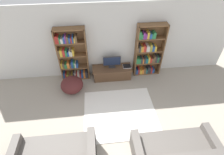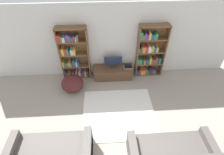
{
  "view_description": "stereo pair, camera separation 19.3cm",
  "coord_description": "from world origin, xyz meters",
  "px_view_note": "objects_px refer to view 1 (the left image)",
  "views": [
    {
      "loc": [
        -0.4,
        -0.99,
        4.25
      ],
      "look_at": [
        0.04,
        3.07,
        0.7
      ],
      "focal_mm": 28.0,
      "sensor_mm": 36.0,
      "label": 1
    },
    {
      "loc": [
        -0.21,
        -1.01,
        4.25
      ],
      "look_at": [
        0.04,
        3.07,
        0.7
      ],
      "focal_mm": 28.0,
      "sensor_mm": 36.0,
      "label": 2
    }
  ],
  "objects_px": {
    "laptop": "(127,66)",
    "couch_right_sofa": "(176,152)",
    "bookshelf_right": "(148,52)",
    "beanbag_ottoman": "(72,85)",
    "tv_stand": "(112,72)",
    "television": "(112,62)",
    "bookshelf_left": "(72,57)"
  },
  "relations": [
    {
      "from": "laptop",
      "to": "bookshelf_left",
      "type": "bearing_deg",
      "value": 175.83
    },
    {
      "from": "tv_stand",
      "to": "couch_right_sofa",
      "type": "height_order",
      "value": "couch_right_sofa"
    },
    {
      "from": "bookshelf_right",
      "to": "tv_stand",
      "type": "relative_size",
      "value": 1.38
    },
    {
      "from": "bookshelf_right",
      "to": "laptop",
      "type": "xyz_separation_m",
      "value": [
        -0.73,
        -0.14,
        -0.46
      ]
    },
    {
      "from": "television",
      "to": "laptop",
      "type": "distance_m",
      "value": 0.58
    },
    {
      "from": "bookshelf_right",
      "to": "laptop",
      "type": "bearing_deg",
      "value": -169.46
    },
    {
      "from": "bookshelf_right",
      "to": "television",
      "type": "distance_m",
      "value": 1.3
    },
    {
      "from": "tv_stand",
      "to": "beanbag_ottoman",
      "type": "distance_m",
      "value": 1.51
    },
    {
      "from": "television",
      "to": "beanbag_ottoman",
      "type": "bearing_deg",
      "value": -156.44
    },
    {
      "from": "couch_right_sofa",
      "to": "beanbag_ottoman",
      "type": "distance_m",
      "value": 3.63
    },
    {
      "from": "laptop",
      "to": "beanbag_ottoman",
      "type": "bearing_deg",
      "value": -163.57
    },
    {
      "from": "television",
      "to": "laptop",
      "type": "relative_size",
      "value": 2.18
    },
    {
      "from": "laptop",
      "to": "couch_right_sofa",
      "type": "relative_size",
      "value": 0.14
    },
    {
      "from": "beanbag_ottoman",
      "to": "laptop",
      "type": "bearing_deg",
      "value": 16.43
    },
    {
      "from": "bookshelf_right",
      "to": "couch_right_sofa",
      "type": "bearing_deg",
      "value": -92.15
    },
    {
      "from": "bookshelf_left",
      "to": "television",
      "type": "distance_m",
      "value": 1.38
    },
    {
      "from": "bookshelf_right",
      "to": "bookshelf_left",
      "type": "bearing_deg",
      "value": 179.97
    },
    {
      "from": "couch_right_sofa",
      "to": "beanbag_ottoman",
      "type": "height_order",
      "value": "couch_right_sofa"
    },
    {
      "from": "bookshelf_right",
      "to": "television",
      "type": "relative_size",
      "value": 3.11
    },
    {
      "from": "bookshelf_right",
      "to": "beanbag_ottoman",
      "type": "distance_m",
      "value": 2.84
    },
    {
      "from": "tv_stand",
      "to": "couch_right_sofa",
      "type": "relative_size",
      "value": 0.71
    },
    {
      "from": "tv_stand",
      "to": "bookshelf_left",
      "type": "bearing_deg",
      "value": 173.36
    },
    {
      "from": "television",
      "to": "couch_right_sofa",
      "type": "bearing_deg",
      "value": -70.24
    },
    {
      "from": "television",
      "to": "bookshelf_left",
      "type": "bearing_deg",
      "value": 175.85
    },
    {
      "from": "tv_stand",
      "to": "television",
      "type": "distance_m",
      "value": 0.44
    },
    {
      "from": "bookshelf_left",
      "to": "beanbag_ottoman",
      "type": "height_order",
      "value": "bookshelf_left"
    },
    {
      "from": "tv_stand",
      "to": "beanbag_ottoman",
      "type": "height_order",
      "value": "beanbag_ottoman"
    },
    {
      "from": "bookshelf_right",
      "to": "tv_stand",
      "type": "bearing_deg",
      "value": -172.98
    },
    {
      "from": "bookshelf_left",
      "to": "bookshelf_right",
      "type": "distance_m",
      "value": 2.63
    },
    {
      "from": "couch_right_sofa",
      "to": "tv_stand",
      "type": "bearing_deg",
      "value": 110.11
    },
    {
      "from": "tv_stand",
      "to": "couch_right_sofa",
      "type": "distance_m",
      "value": 3.34
    },
    {
      "from": "couch_right_sofa",
      "to": "bookshelf_right",
      "type": "bearing_deg",
      "value": 87.85
    }
  ]
}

